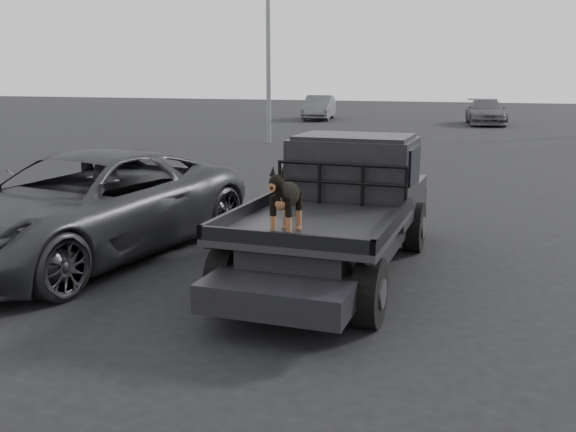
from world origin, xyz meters
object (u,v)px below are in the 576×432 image
(parked_suv, at_px, (84,206))
(distant_car_b, at_px, (486,112))
(dog, at_px, (286,200))
(distant_car_a, at_px, (319,107))
(flatbed_ute, at_px, (336,241))

(parked_suv, bearing_deg, distant_car_b, 89.36)
(dog, height_order, parked_suv, dog)
(parked_suv, bearing_deg, distant_car_a, 108.03)
(distant_car_a, bearing_deg, distant_car_b, -13.38)
(flatbed_ute, bearing_deg, distant_car_b, 88.62)
(distant_car_b, bearing_deg, flatbed_ute, -99.70)
(dog, relative_size, parked_suv, 0.13)
(parked_suv, xyz_separation_m, distant_car_a, (-5.23, 29.63, -0.05))
(dog, distance_m, distant_car_b, 30.00)
(dog, xyz_separation_m, distant_car_b, (0.85, 29.99, -0.61))
(dog, distance_m, distant_car_a, 32.00)
(flatbed_ute, relative_size, parked_suv, 0.98)
(dog, relative_size, distant_car_b, 0.16)
(flatbed_ute, bearing_deg, parked_suv, -173.56)
(distant_car_a, bearing_deg, flatbed_ute, -81.71)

